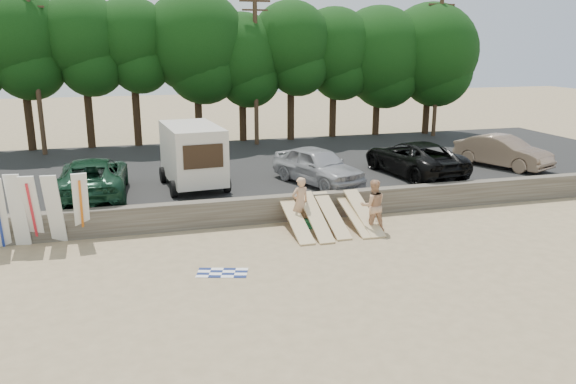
# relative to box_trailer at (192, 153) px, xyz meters

# --- Properties ---
(ground) EXTENTS (120.00, 120.00, 0.00)m
(ground) POSITION_rel_box_trailer_xyz_m (2.88, -6.42, -2.19)
(ground) COLOR tan
(ground) RESTS_ON ground
(seawall) EXTENTS (44.00, 0.50, 1.00)m
(seawall) POSITION_rel_box_trailer_xyz_m (2.88, -3.42, -1.69)
(seawall) COLOR #6B6356
(seawall) RESTS_ON ground
(parking_lot) EXTENTS (44.00, 14.50, 0.70)m
(parking_lot) POSITION_rel_box_trailer_xyz_m (2.88, 4.08, -1.84)
(parking_lot) COLOR #282828
(parking_lot) RESTS_ON ground
(treeline) EXTENTS (33.71, 6.71, 9.10)m
(treeline) POSITION_rel_box_trailer_xyz_m (4.46, 11.07, 4.27)
(treeline) COLOR #382616
(treeline) RESTS_ON parking_lot
(utility_poles) EXTENTS (25.80, 0.26, 9.00)m
(utility_poles) POSITION_rel_box_trailer_xyz_m (4.88, 9.58, 3.24)
(utility_poles) COLOR #473321
(utility_poles) RESTS_ON parking_lot
(box_trailer) EXTENTS (2.71, 4.36, 2.65)m
(box_trailer) POSITION_rel_box_trailer_xyz_m (0.00, 0.00, 0.00)
(box_trailer) COLOR beige
(box_trailer) RESTS_ON parking_lot
(car_1) EXTENTS (2.70, 5.67, 1.56)m
(car_1) POSITION_rel_box_trailer_xyz_m (-4.03, -0.42, -0.71)
(car_1) COLOR #123421
(car_1) RESTS_ON parking_lot
(car_2) EXTENTS (3.47, 5.09, 1.61)m
(car_2) POSITION_rel_box_trailer_xyz_m (5.28, -0.87, -0.68)
(car_2) COLOR #A1A0A6
(car_2) RESTS_ON parking_lot
(car_3) EXTENTS (3.27, 5.95, 1.58)m
(car_3) POSITION_rel_box_trailer_xyz_m (10.17, -0.35, -0.70)
(car_3) COLOR black
(car_3) RESTS_ON parking_lot
(car_4) EXTENTS (3.38, 4.95, 1.54)m
(car_4) POSITION_rel_box_trailer_xyz_m (15.20, -0.03, -0.72)
(car_4) COLOR #93755D
(car_4) RESTS_ON parking_lot
(surfboard_upright_1) EXTENTS (0.56, 0.58, 2.57)m
(surfboard_upright_1) POSITION_rel_box_trailer_xyz_m (-6.23, -3.90, -0.90)
(surfboard_upright_1) COLOR white
(surfboard_upright_1) RESTS_ON ground
(surfboard_upright_2) EXTENTS (0.55, 0.83, 2.51)m
(surfboard_upright_2) POSITION_rel_box_trailer_xyz_m (-5.79, -3.90, -0.93)
(surfboard_upright_2) COLOR white
(surfboard_upright_2) RESTS_ON ground
(surfboard_upright_3) EXTENTS (0.57, 0.83, 2.51)m
(surfboard_upright_3) POSITION_rel_box_trailer_xyz_m (-5.09, -4.00, -0.93)
(surfboard_upright_3) COLOR white
(surfboard_upright_3) RESTS_ON ground
(surfboard_upright_4) EXTENTS (0.60, 0.90, 2.50)m
(surfboard_upright_4) POSITION_rel_box_trailer_xyz_m (-4.24, -3.85, -0.94)
(surfboard_upright_4) COLOR white
(surfboard_upright_4) RESTS_ON ground
(surfboard_low_0) EXTENTS (0.56, 2.90, 0.92)m
(surfboard_low_0) POSITION_rel_box_trailer_xyz_m (3.11, -4.94, -1.73)
(surfboard_low_0) COLOR #CFB382
(surfboard_low_0) RESTS_ON ground
(surfboard_low_1) EXTENTS (0.56, 2.82, 1.17)m
(surfboard_low_1) POSITION_rel_box_trailer_xyz_m (3.80, -5.05, -1.60)
(surfboard_low_1) COLOR #CFB382
(surfboard_low_1) RESTS_ON ground
(surfboard_low_2) EXTENTS (0.56, 2.86, 1.05)m
(surfboard_low_2) POSITION_rel_box_trailer_xyz_m (4.50, -4.84, -1.66)
(surfboard_low_2) COLOR #CFB382
(surfboard_low_2) RESTS_ON ground
(surfboard_low_3) EXTENTS (0.56, 2.91, 0.89)m
(surfboard_low_3) POSITION_rel_box_trailer_xyz_m (5.41, -4.90, -1.74)
(surfboard_low_3) COLOR #CFB382
(surfboard_low_3) RESTS_ON ground
(surfboard_low_4) EXTENTS (0.56, 2.85, 1.08)m
(surfboard_low_4) POSITION_rel_box_trailer_xyz_m (5.73, -4.95, -1.65)
(surfboard_low_4) COLOR #CFB382
(surfboard_low_4) RESTS_ON ground
(beachgoer_a) EXTENTS (0.78, 0.60, 1.91)m
(beachgoer_a) POSITION_rel_box_trailer_xyz_m (3.43, -4.35, -1.23)
(beachgoer_a) COLOR tan
(beachgoer_a) RESTS_ON ground
(beachgoer_b) EXTENTS (1.04, 0.87, 1.94)m
(beachgoer_b) POSITION_rel_box_trailer_xyz_m (5.83, -5.54, -1.22)
(beachgoer_b) COLOR tan
(beachgoer_b) RESTS_ON ground
(cooler) EXTENTS (0.47, 0.42, 0.32)m
(cooler) POSITION_rel_box_trailer_xyz_m (3.71, -4.54, -2.03)
(cooler) COLOR #23814A
(cooler) RESTS_ON ground
(gear_bag) EXTENTS (0.31, 0.27, 0.22)m
(gear_bag) POSITION_rel_box_trailer_xyz_m (3.82, -4.02, -2.08)
(gear_bag) COLOR orange
(gear_bag) RESTS_ON ground
(beach_towel) EXTENTS (1.87, 1.87, 0.00)m
(beach_towel) POSITION_rel_box_trailer_xyz_m (-0.07, -7.92, -2.18)
(beach_towel) COLOR white
(beach_towel) RESTS_ON ground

